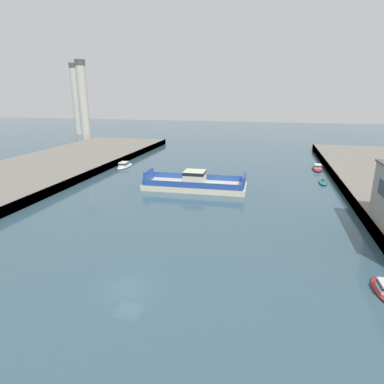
# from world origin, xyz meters

# --- Properties ---
(ground_plane) EXTENTS (400.00, 400.00, 0.00)m
(ground_plane) POSITION_xyz_m (0.00, 0.00, 0.00)
(ground_plane) COLOR #385666
(chain_ferry) EXTENTS (19.86, 7.29, 3.60)m
(chain_ferry) POSITION_xyz_m (-1.58, 34.44, 1.09)
(chain_ferry) COLOR beige
(chain_ferry) RESTS_ON ground
(moored_boat_near_left) EXTENTS (1.76, 4.92, 0.96)m
(moored_boat_near_left) POSITION_xyz_m (23.16, 44.86, 0.25)
(moored_boat_near_left) COLOR #237075
(moored_boat_near_left) RESTS_ON ground
(moored_boat_near_right) EXTENTS (2.43, 6.99, 1.41)m
(moored_boat_near_right) POSITION_xyz_m (23.57, 57.85, 0.52)
(moored_boat_near_right) COLOR red
(moored_boat_near_right) RESTS_ON ground
(moored_boat_mid_left) EXTENTS (2.99, 7.70, 1.35)m
(moored_boat_mid_left) POSITION_xyz_m (-23.37, 49.57, 0.51)
(moored_boat_mid_left) COLOR white
(moored_boat_mid_left) RESTS_ON ground
(smokestack_distant_a) EXTENTS (3.20, 3.20, 30.76)m
(smokestack_distant_a) POSITION_xyz_m (-74.43, 110.76, 16.40)
(smokestack_distant_a) COLOR beige
(smokestack_distant_a) RESTS_ON ground
(smokestack_distant_b) EXTENTS (3.66, 3.66, 29.65)m
(smokestack_distant_b) POSITION_xyz_m (-56.87, 88.12, 15.84)
(smokestack_distant_b) COLOR beige
(smokestack_distant_b) RESTS_ON ground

